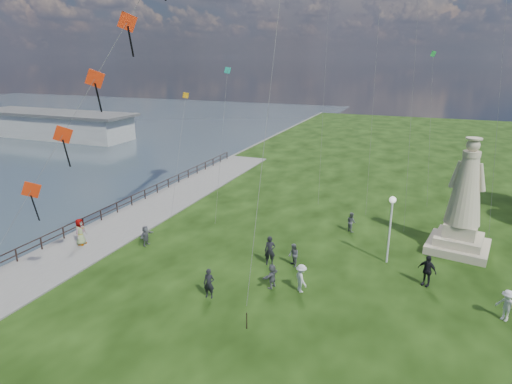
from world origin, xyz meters
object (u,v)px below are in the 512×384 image
at_px(person_11, 272,276).
at_px(person_7, 351,222).
at_px(person_2, 301,278).
at_px(person_9, 427,270).
at_px(lamppost, 391,216).
at_px(person_6, 270,251).
at_px(person_10, 81,233).
at_px(statue, 463,210).
at_px(person_1, 294,255).
at_px(person_5, 146,236).
at_px(person_8, 507,305).
at_px(pier_pavilion, 55,124).
at_px(person_0, 209,284).

bearing_deg(person_11, person_7, -179.82).
xyz_separation_m(person_2, person_9, (6.66, 3.43, 0.12)).
height_order(lamppost, person_6, lamppost).
relative_size(person_6, person_10, 1.00).
relative_size(person_2, person_6, 0.87).
relative_size(lamppost, person_10, 2.36).
xyz_separation_m(statue, person_11, (-10.35, -9.64, -2.26)).
bearing_deg(person_7, lamppost, 171.72).
bearing_deg(person_1, person_7, 122.36).
xyz_separation_m(person_7, person_11, (-2.80, -10.29, -0.03)).
height_order(person_1, person_9, person_9).
relative_size(person_5, person_9, 0.77).
relative_size(person_1, person_10, 0.79).
relative_size(person_8, person_9, 0.89).
xyz_separation_m(statue, person_9, (-1.99, -6.02, -2.04)).
distance_m(pier_pavilion, person_5, 53.09).
relative_size(person_2, person_8, 0.99).
bearing_deg(lamppost, pier_pavilion, 153.60).
bearing_deg(person_2, person_5, 38.68).
distance_m(person_6, person_8, 13.38).
relative_size(statue, person_8, 4.66).
bearing_deg(person_2, statue, -84.29).
height_order(person_6, person_11, person_6).
distance_m(statue, person_6, 13.55).
bearing_deg(person_0, person_1, 52.18).
height_order(person_5, person_8, person_8).
relative_size(person_5, person_6, 0.77).
bearing_deg(person_8, person_2, -133.12).
distance_m(person_2, person_5, 12.25).
distance_m(statue, person_5, 22.14).
distance_m(person_0, person_2, 5.24).
height_order(pier_pavilion, statue, statue).
bearing_deg(person_5, person_6, -84.74).
relative_size(person_7, person_11, 1.04).
distance_m(person_5, person_7, 15.46).
xyz_separation_m(person_5, person_10, (-4.26, -1.76, 0.22)).
bearing_deg(lamppost, person_6, -156.02).
bearing_deg(person_1, person_6, -116.37).
relative_size(pier_pavilion, person_9, 15.61).
xyz_separation_m(person_0, person_8, (15.09, 3.67, -0.01)).
bearing_deg(person_11, person_9, 128.83).
xyz_separation_m(person_2, person_5, (-12.08, 2.02, -0.10)).
bearing_deg(person_8, person_5, -141.59).
xyz_separation_m(statue, person_10, (-24.99, -9.19, -2.04)).
distance_m(person_0, person_10, 12.07).
bearing_deg(person_7, person_8, -177.10).
bearing_deg(person_9, statue, 98.15).
distance_m(statue, person_10, 26.70).
distance_m(person_6, person_7, 8.53).
bearing_deg(statue, person_10, -149.92).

